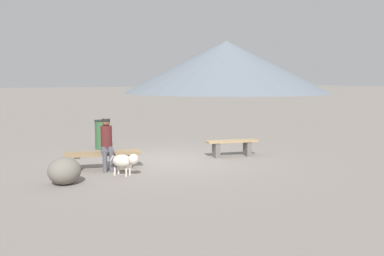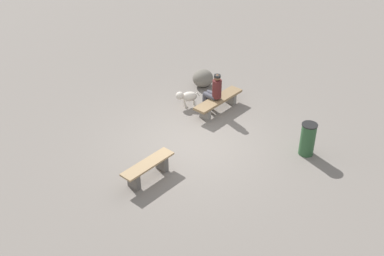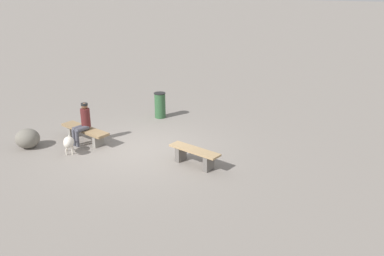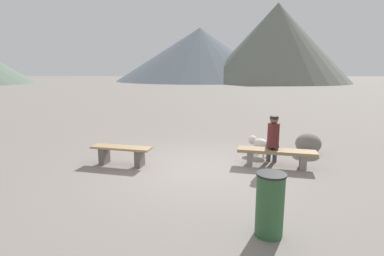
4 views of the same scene
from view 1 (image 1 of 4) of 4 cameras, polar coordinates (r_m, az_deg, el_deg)
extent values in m
cube|color=gray|center=(12.06, -3.21, -4.45)|extent=(210.00, 210.00, 0.06)
cube|color=#605B56|center=(12.92, 7.24, -2.68)|extent=(0.21, 0.36, 0.42)
cube|color=#605B56|center=(12.57, 3.17, -2.88)|extent=(0.21, 0.36, 0.42)
cube|color=#A3845B|center=(12.70, 5.24, -1.72)|extent=(1.56, 0.71, 0.05)
cube|color=gray|center=(11.23, -8.34, -4.24)|extent=(0.21, 0.37, 0.36)
cube|color=gray|center=(11.14, -14.76, -4.47)|extent=(0.21, 0.37, 0.36)
cube|color=#8C704C|center=(11.13, -11.56, -3.27)|extent=(1.92, 0.83, 0.08)
cylinder|color=#511E1E|center=(11.08, -11.12, -1.20)|extent=(0.28, 0.28, 0.58)
sphere|color=brown|center=(11.04, -11.17, 0.73)|extent=(0.19, 0.19, 0.19)
cylinder|color=black|center=(11.03, -11.17, 1.00)|extent=(0.20, 0.20, 0.07)
cylinder|color=#4C4C56|center=(10.91, -11.41, -2.86)|extent=(0.24, 0.45, 0.15)
cylinder|color=#4C4C56|center=(10.74, -11.29, -4.38)|extent=(0.11, 0.11, 0.51)
cylinder|color=#4C4C56|center=(10.92, -10.59, -2.83)|extent=(0.24, 0.45, 0.15)
cylinder|color=#4C4C56|center=(10.75, -10.46, -4.35)|extent=(0.11, 0.11, 0.51)
ellipsoid|color=beige|center=(10.34, -9.11, -4.28)|extent=(0.54, 0.56, 0.30)
sphere|color=beige|center=(10.18, -7.65, -4.07)|extent=(0.25, 0.25, 0.25)
cylinder|color=beige|center=(10.38, -8.13, -5.59)|extent=(0.04, 0.04, 0.19)
cylinder|color=beige|center=(10.24, -8.58, -5.77)|extent=(0.04, 0.04, 0.19)
cylinder|color=beige|center=(10.53, -9.58, -5.44)|extent=(0.04, 0.04, 0.19)
cylinder|color=beige|center=(10.39, -10.05, -5.61)|extent=(0.04, 0.04, 0.19)
cylinder|color=beige|center=(10.47, -10.43, -3.91)|extent=(0.10, 0.11, 0.15)
cylinder|color=#2D5633|center=(14.29, -11.76, -0.91)|extent=(0.40, 0.40, 0.90)
cylinder|color=black|center=(14.24, -11.81, 0.95)|extent=(0.42, 0.42, 0.03)
ellipsoid|color=#6B665B|center=(9.74, -16.33, -5.39)|extent=(0.96, 0.95, 0.59)
cone|color=slate|center=(70.05, 4.48, 7.96)|extent=(32.48, 32.48, 8.18)
camera|label=2|loc=(22.45, 14.73, 20.20)|focal=45.14mm
camera|label=3|loc=(11.73, 55.25, 15.88)|focal=37.64mm
camera|label=4|loc=(18.22, -12.39, 6.62)|focal=27.59mm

